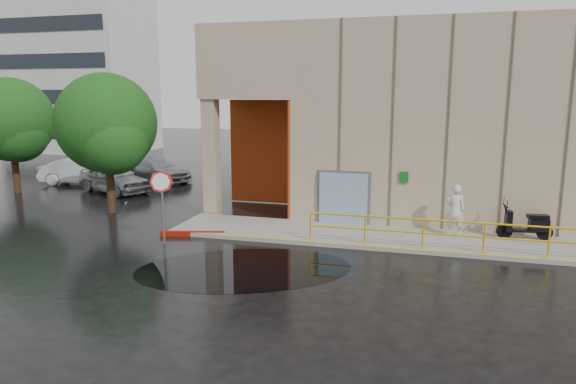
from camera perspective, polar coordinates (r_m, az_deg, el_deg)
name	(u,v)px	position (r m, az deg, el deg)	size (l,w,h in m)	color
ground	(303,276)	(15.10, 1.70, -9.32)	(120.00, 120.00, 0.00)	black
sidewalk	(443,242)	(19.01, 16.84, -5.30)	(20.00, 3.00, 0.15)	gray
building	(470,117)	(24.86, 19.56, 7.90)	(20.00, 10.17, 8.00)	tan
guardrail	(453,236)	(17.56, 17.87, -4.63)	(9.56, 0.06, 1.03)	#DCB00B
distant_building	(79,69)	(52.24, -22.16, 12.54)	(12.00, 8.08, 15.00)	#B9B9B4
person	(455,210)	(19.43, 18.06, -1.93)	(0.69, 0.45, 1.88)	silver
scooter	(527,216)	(19.86, 24.98, -2.46)	(1.92, 0.82, 1.46)	black
stop_sign	(162,191)	(18.26, -13.87, 0.12)	(0.72, 0.40, 2.63)	slate
red_curb	(192,234)	(19.50, -10.58, -4.57)	(2.40, 0.18, 0.18)	#901203
puddle	(244,269)	(15.75, -4.88, -8.48)	(6.54, 4.02, 0.01)	black
car_a	(114,178)	(29.09, -18.78, 1.50)	(1.86, 4.62, 1.57)	#9A9CA0
car_b	(81,171)	(32.46, -21.99, 2.14)	(1.61, 4.61, 1.52)	white
car_c	(155,169)	(32.19, -14.60, 2.45)	(2.02, 4.98, 1.44)	#A5A7AB
tree_near	(108,127)	(23.61, -19.38, 6.80)	(4.33, 4.33, 6.14)	#311B10
tree_far	(12,123)	(30.66, -28.29, 6.76)	(4.39, 4.39, 6.09)	#311B10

